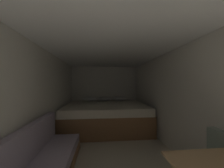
# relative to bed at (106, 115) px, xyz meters

# --- Properties ---
(ground_plane) EXTENTS (7.34, 7.34, 0.00)m
(ground_plane) POSITION_rel_bed_xyz_m (0.00, -1.63, -0.40)
(ground_plane) COLOR #B2A893
(wall_back) EXTENTS (2.75, 0.05, 2.15)m
(wall_back) POSITION_rel_bed_xyz_m (0.00, 1.07, 0.67)
(wall_back) COLOR silver
(wall_back) RESTS_ON ground
(wall_left) EXTENTS (0.05, 5.34, 2.15)m
(wall_left) POSITION_rel_bed_xyz_m (-1.35, -1.63, 0.67)
(wall_left) COLOR silver
(wall_left) RESTS_ON ground
(wall_right) EXTENTS (0.05, 5.34, 2.15)m
(wall_right) POSITION_rel_bed_xyz_m (1.35, -1.63, 0.67)
(wall_right) COLOR silver
(wall_right) RESTS_ON ground
(ceiling_slab) EXTENTS (2.75, 5.34, 0.05)m
(ceiling_slab) POSITION_rel_bed_xyz_m (0.00, -1.63, 1.77)
(ceiling_slab) COLOR white
(ceiling_slab) RESTS_ON wall_left
(bed) EXTENTS (2.53, 2.02, 0.95)m
(bed) POSITION_rel_bed_xyz_m (0.00, 0.00, 0.00)
(bed) COLOR brown
(bed) RESTS_ON ground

